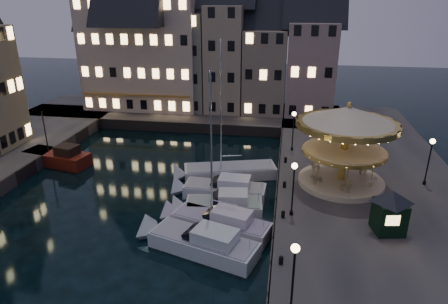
% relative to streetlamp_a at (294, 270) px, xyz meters
% --- Properties ---
extents(ground, '(160.00, 160.00, 0.00)m').
position_rel_streetlamp_a_xyz_m(ground, '(-7.20, 9.00, -4.02)').
color(ground, black).
rests_on(ground, ground).
extents(quay_east, '(16.00, 56.00, 1.30)m').
position_rel_streetlamp_a_xyz_m(quay_east, '(6.80, 15.00, -3.37)').
color(quay_east, '#474442').
rests_on(quay_east, ground).
extents(quay_north, '(44.00, 12.00, 1.30)m').
position_rel_streetlamp_a_xyz_m(quay_north, '(-15.20, 37.00, -3.37)').
color(quay_north, '#474442').
rests_on(quay_north, ground).
extents(quaywall_e, '(0.15, 44.00, 1.30)m').
position_rel_streetlamp_a_xyz_m(quaywall_e, '(-1.20, 15.00, -3.37)').
color(quaywall_e, '#47423A').
rests_on(quaywall_e, ground).
extents(quaywall_n, '(48.00, 0.15, 1.30)m').
position_rel_streetlamp_a_xyz_m(quaywall_n, '(-13.20, 31.00, -3.37)').
color(quaywall_n, '#47423A').
rests_on(quaywall_n, ground).
extents(streetlamp_a, '(0.44, 0.44, 4.17)m').
position_rel_streetlamp_a_xyz_m(streetlamp_a, '(0.00, 0.00, 0.00)').
color(streetlamp_a, black).
rests_on(streetlamp_a, quay_east).
extents(streetlamp_b, '(0.44, 0.44, 4.17)m').
position_rel_streetlamp_a_xyz_m(streetlamp_b, '(0.00, 10.00, 0.00)').
color(streetlamp_b, black).
rests_on(streetlamp_b, quay_east).
extents(streetlamp_c, '(0.44, 0.44, 4.17)m').
position_rel_streetlamp_a_xyz_m(streetlamp_c, '(0.00, 23.50, 0.00)').
color(streetlamp_c, black).
rests_on(streetlamp_c, quay_east).
extents(streetlamp_d, '(0.44, 0.44, 4.17)m').
position_rel_streetlamp_a_xyz_m(streetlamp_d, '(11.30, 17.00, 0.00)').
color(streetlamp_d, black).
rests_on(streetlamp_d, quay_east).
extents(bollard_a, '(0.30, 0.30, 0.57)m').
position_rel_streetlamp_a_xyz_m(bollard_a, '(-0.60, 4.00, -2.41)').
color(bollard_a, black).
rests_on(bollard_a, quay_east).
extents(bollard_b, '(0.30, 0.30, 0.57)m').
position_rel_streetlamp_a_xyz_m(bollard_b, '(-0.60, 9.50, -2.41)').
color(bollard_b, black).
rests_on(bollard_b, quay_east).
extents(bollard_c, '(0.30, 0.30, 0.57)m').
position_rel_streetlamp_a_xyz_m(bollard_c, '(-0.60, 14.50, -2.41)').
color(bollard_c, black).
rests_on(bollard_c, quay_east).
extents(bollard_d, '(0.30, 0.30, 0.57)m').
position_rel_streetlamp_a_xyz_m(bollard_d, '(-0.60, 20.00, -2.41)').
color(bollard_d, black).
rests_on(bollard_d, quay_east).
extents(townhouse_na, '(5.50, 8.00, 12.80)m').
position_rel_streetlamp_a_xyz_m(townhouse_na, '(-26.70, 39.00, 3.76)').
color(townhouse_na, gray).
rests_on(townhouse_na, quay_north).
extents(townhouse_nb, '(6.16, 8.00, 13.80)m').
position_rel_streetlamp_a_xyz_m(townhouse_nb, '(-21.25, 39.00, 4.26)').
color(townhouse_nb, slate).
rests_on(townhouse_nb, quay_north).
extents(townhouse_nc, '(6.82, 8.00, 14.80)m').
position_rel_streetlamp_a_xyz_m(townhouse_nc, '(-15.20, 39.00, 4.76)').
color(townhouse_nc, slate).
rests_on(townhouse_nc, quay_north).
extents(townhouse_nd, '(5.50, 8.00, 15.80)m').
position_rel_streetlamp_a_xyz_m(townhouse_nd, '(-9.45, 39.00, 5.26)').
color(townhouse_nd, gray).
rests_on(townhouse_nd, quay_north).
extents(townhouse_ne, '(6.16, 8.00, 12.80)m').
position_rel_streetlamp_a_xyz_m(townhouse_ne, '(-4.00, 39.00, 3.76)').
color(townhouse_ne, gray).
rests_on(townhouse_ne, quay_north).
extents(townhouse_nf, '(6.82, 8.00, 13.80)m').
position_rel_streetlamp_a_xyz_m(townhouse_nf, '(2.05, 39.00, 4.26)').
color(townhouse_nf, gray).
rests_on(townhouse_nf, quay_north).
extents(hotel_corner, '(17.60, 9.00, 16.80)m').
position_rel_streetlamp_a_xyz_m(hotel_corner, '(-21.20, 39.00, 5.76)').
color(hotel_corner, beige).
rests_on(hotel_corner, quay_north).
extents(motorboat_b, '(8.63, 4.88, 2.15)m').
position_rel_streetlamp_a_xyz_m(motorboat_b, '(-6.27, 6.37, -3.37)').
color(motorboat_b, silver).
rests_on(motorboat_b, ground).
extents(motorboat_c, '(8.47, 4.37, 11.30)m').
position_rel_streetlamp_a_xyz_m(motorboat_c, '(-5.51, 9.07, -3.34)').
color(motorboat_c, silver).
rests_on(motorboat_c, ground).
extents(motorboat_d, '(7.23, 3.08, 2.15)m').
position_rel_streetlamp_a_xyz_m(motorboat_d, '(-5.74, 11.52, -3.38)').
color(motorboat_d, silver).
rests_on(motorboat_d, ground).
extents(motorboat_e, '(8.12, 2.57, 2.15)m').
position_rel_streetlamp_a_xyz_m(motorboat_e, '(-6.12, 14.45, -3.37)').
color(motorboat_e, silver).
rests_on(motorboat_e, ground).
extents(motorboat_f, '(9.84, 5.01, 13.12)m').
position_rel_streetlamp_a_xyz_m(motorboat_f, '(-6.43, 18.49, -3.49)').
color(motorboat_f, silver).
rests_on(motorboat_f, ground).
extents(red_fishing_boat, '(7.44, 3.85, 5.83)m').
position_rel_streetlamp_a_xyz_m(red_fishing_boat, '(-24.04, 18.87, -3.32)').
color(red_fishing_boat, '#641A0D').
rests_on(red_fishing_boat, ground).
extents(carousel, '(8.31, 8.31, 7.27)m').
position_rel_streetlamp_a_xyz_m(carousel, '(4.19, 15.99, 2.07)').
color(carousel, beige).
rests_on(carousel, quay_east).
extents(ticket_kiosk, '(3.01, 3.01, 3.53)m').
position_rel_streetlamp_a_xyz_m(ticket_kiosk, '(6.53, 8.81, -0.62)').
color(ticket_kiosk, black).
rests_on(ticket_kiosk, quay_east).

